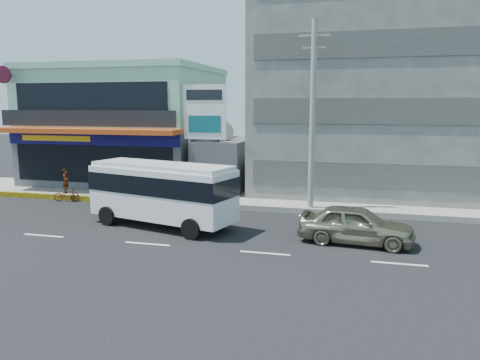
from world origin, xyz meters
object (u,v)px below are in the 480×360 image
(minibus, at_px, (162,189))
(sedan, at_px, (356,225))
(satellite_dish, at_px, (222,139))
(utility_pole_near, at_px, (313,116))
(shop_building, at_px, (128,129))
(billboard, at_px, (205,118))
(concrete_building, at_px, (387,85))
(motorcycle_rider, at_px, (66,191))

(minibus, bearing_deg, sedan, -3.56)
(satellite_dish, xyz_separation_m, utility_pole_near, (6.00, -3.60, 1.57))
(minibus, relative_size, sedan, 1.60)
(shop_building, relative_size, utility_pole_near, 1.24)
(billboard, bearing_deg, concrete_building, 28.92)
(utility_pole_near, bearing_deg, sedan, -64.82)
(shop_building, bearing_deg, utility_pole_near, -25.06)
(motorcycle_rider, bearing_deg, sedan, -15.03)
(billboard, xyz_separation_m, minibus, (-0.03, -6.38, -3.13))
(satellite_dish, distance_m, utility_pole_near, 7.17)
(shop_building, bearing_deg, sedan, -35.44)
(billboard, bearing_deg, satellite_dish, 74.48)
(concrete_building, xyz_separation_m, sedan, (-1.58, -12.74, -6.20))
(utility_pole_near, height_order, motorcycle_rider, utility_pole_near)
(billboard, relative_size, utility_pole_near, 0.69)
(concrete_building, xyz_separation_m, utility_pole_near, (-4.00, -7.60, -1.85))
(minibus, distance_m, motorcycle_rider, 8.96)
(utility_pole_near, relative_size, minibus, 1.32)
(utility_pole_near, bearing_deg, billboard, 164.52)
(concrete_building, bearing_deg, motorcycle_rider, -156.07)
(shop_building, xyz_separation_m, sedan, (16.42, -11.68, -3.19))
(satellite_dish, xyz_separation_m, sedan, (8.42, -8.74, -2.77))
(concrete_building, distance_m, minibus, 16.92)
(concrete_building, bearing_deg, satellite_dish, -158.20)
(motorcycle_rider, bearing_deg, satellite_dish, 26.35)
(shop_building, xyz_separation_m, minibus, (7.47, -11.13, -2.20))
(satellite_dish, xyz_separation_m, billboard, (-0.50, -1.80, 1.35))
(satellite_dish, xyz_separation_m, minibus, (-0.53, -8.18, -1.77))
(shop_building, bearing_deg, concrete_building, 3.35)
(satellite_dish, bearing_deg, motorcycle_rider, -153.65)
(shop_building, distance_m, motorcycle_rider, 7.90)
(shop_building, xyz_separation_m, utility_pole_near, (14.00, -6.55, 1.15))
(sedan, xyz_separation_m, motorcycle_rider, (-16.89, 4.54, -0.15))
(shop_building, relative_size, billboard, 1.80)
(minibus, bearing_deg, billboard, 89.69)
(satellite_dish, relative_size, utility_pole_near, 0.15)
(shop_building, bearing_deg, satellite_dish, -20.21)
(billboard, height_order, minibus, billboard)
(sedan, bearing_deg, shop_building, 60.38)
(satellite_dish, distance_m, billboard, 2.31)
(concrete_building, bearing_deg, utility_pole_near, -117.76)
(shop_building, distance_m, satellite_dish, 8.54)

